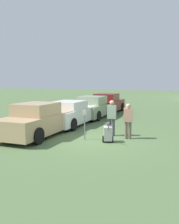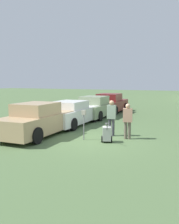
{
  "view_description": "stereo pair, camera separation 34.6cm",
  "coord_description": "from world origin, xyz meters",
  "px_view_note": "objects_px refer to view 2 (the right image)",
  "views": [
    {
      "loc": [
        4.34,
        -10.16,
        2.68
      ],
      "look_at": [
        -0.73,
        1.33,
        1.1
      ],
      "focal_mm": 40.0,
      "sensor_mm": 36.0,
      "label": 1
    },
    {
      "loc": [
        4.65,
        -10.01,
        2.68
      ],
      "look_at": [
        -0.73,
        1.33,
        1.1
      ],
      "focal_mm": 40.0,
      "sensor_mm": 36.0,
      "label": 2
    }
  ],
  "objects_px": {
    "parked_car_tan": "(38,120)",
    "person_worker": "(112,116)",
    "person_supervisor": "(128,119)",
    "parking_meter": "(84,119)",
    "parked_car_maroon": "(110,104)",
    "parked_car_sage": "(95,108)",
    "parked_car_white": "(71,114)",
    "equipment_cart": "(107,134)"
  },
  "relations": [
    {
      "from": "parked_car_tan",
      "to": "person_supervisor",
      "type": "bearing_deg",
      "value": 13.0
    },
    {
      "from": "parked_car_white",
      "to": "parked_car_sage",
      "type": "distance_m",
      "value": 3.53
    },
    {
      "from": "parked_car_maroon",
      "to": "parking_meter",
      "type": "distance_m",
      "value": 9.98
    },
    {
      "from": "person_supervisor",
      "to": "equipment_cart",
      "type": "relative_size",
      "value": 1.65
    },
    {
      "from": "parked_car_sage",
      "to": "person_worker",
      "type": "xyz_separation_m",
      "value": [
        3.26,
        -5.31,
        0.28
      ]
    },
    {
      "from": "parked_car_white",
      "to": "equipment_cart",
      "type": "relative_size",
      "value": 5.03
    },
    {
      "from": "parked_car_white",
      "to": "person_worker",
      "type": "relative_size",
      "value": 2.88
    },
    {
      "from": "person_worker",
      "to": "person_supervisor",
      "type": "bearing_deg",
      "value": 152.69
    },
    {
      "from": "parked_car_white",
      "to": "person_worker",
      "type": "height_order",
      "value": "person_worker"
    },
    {
      "from": "parked_car_tan",
      "to": "equipment_cart",
      "type": "distance_m",
      "value": 3.55
    },
    {
      "from": "parked_car_tan",
      "to": "person_worker",
      "type": "relative_size",
      "value": 2.79
    },
    {
      "from": "parked_car_maroon",
      "to": "parking_meter",
      "type": "relative_size",
      "value": 3.49
    },
    {
      "from": "person_worker",
      "to": "parked_car_maroon",
      "type": "bearing_deg",
      "value": -77.63
    },
    {
      "from": "parked_car_sage",
      "to": "equipment_cart",
      "type": "distance_m",
      "value": 7.49
    },
    {
      "from": "parked_car_maroon",
      "to": "person_supervisor",
      "type": "bearing_deg",
      "value": -66.91
    },
    {
      "from": "parked_car_white",
      "to": "person_worker",
      "type": "distance_m",
      "value": 3.73
    },
    {
      "from": "parked_car_tan",
      "to": "person_worker",
      "type": "bearing_deg",
      "value": 21.53
    },
    {
      "from": "parked_car_white",
      "to": "parked_car_sage",
      "type": "relative_size",
      "value": 1.05
    },
    {
      "from": "parked_car_tan",
      "to": "person_supervisor",
      "type": "distance_m",
      "value": 4.32
    },
    {
      "from": "parked_car_sage",
      "to": "equipment_cart",
      "type": "bearing_deg",
      "value": -64.4
    },
    {
      "from": "parked_car_white",
      "to": "parked_car_maroon",
      "type": "relative_size",
      "value": 1.06
    },
    {
      "from": "parked_car_tan",
      "to": "person_supervisor",
      "type": "xyz_separation_m",
      "value": [
        4.16,
        1.15,
        0.18
      ]
    },
    {
      "from": "parked_car_maroon",
      "to": "equipment_cart",
      "type": "relative_size",
      "value": 4.76
    },
    {
      "from": "person_worker",
      "to": "equipment_cart",
      "type": "distance_m",
      "value": 1.45
    },
    {
      "from": "parked_car_white",
      "to": "person_supervisor",
      "type": "xyz_separation_m",
      "value": [
        4.16,
        -2.09,
        0.24
      ]
    },
    {
      "from": "parked_car_sage",
      "to": "person_supervisor",
      "type": "relative_size",
      "value": 2.91
    },
    {
      "from": "parked_car_tan",
      "to": "person_supervisor",
      "type": "relative_size",
      "value": 2.96
    },
    {
      "from": "parking_meter",
      "to": "person_worker",
      "type": "xyz_separation_m",
      "value": [
        0.85,
        1.3,
        0.04
      ]
    },
    {
      "from": "parked_car_white",
      "to": "equipment_cart",
      "type": "xyz_separation_m",
      "value": [
        3.52,
        -3.07,
        -0.31
      ]
    },
    {
      "from": "parked_car_tan",
      "to": "parked_car_maroon",
      "type": "height_order",
      "value": "parked_car_tan"
    },
    {
      "from": "parking_meter",
      "to": "person_worker",
      "type": "relative_size",
      "value": 0.78
    },
    {
      "from": "person_worker",
      "to": "parked_car_sage",
      "type": "bearing_deg",
      "value": -67.33
    },
    {
      "from": "parked_car_sage",
      "to": "parking_meter",
      "type": "height_order",
      "value": "parked_car_sage"
    },
    {
      "from": "parked_car_tan",
      "to": "parked_car_sage",
      "type": "height_order",
      "value": "parked_car_tan"
    },
    {
      "from": "parked_car_sage",
      "to": "parked_car_maroon",
      "type": "bearing_deg",
      "value": 87.49
    },
    {
      "from": "parked_car_maroon",
      "to": "person_supervisor",
      "type": "distance_m",
      "value": 9.63
    },
    {
      "from": "parked_car_maroon",
      "to": "person_supervisor",
      "type": "height_order",
      "value": "person_supervisor"
    },
    {
      "from": "parked_car_sage",
      "to": "parked_car_maroon",
      "type": "relative_size",
      "value": 1.01
    },
    {
      "from": "parked_car_tan",
      "to": "parking_meter",
      "type": "bearing_deg",
      "value": 1.15
    },
    {
      "from": "person_supervisor",
      "to": "equipment_cart",
      "type": "height_order",
      "value": "person_supervisor"
    },
    {
      "from": "parking_meter",
      "to": "person_worker",
      "type": "distance_m",
      "value": 1.56
    },
    {
      "from": "parked_car_tan",
      "to": "parked_car_white",
      "type": "distance_m",
      "value": 3.24
    }
  ]
}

